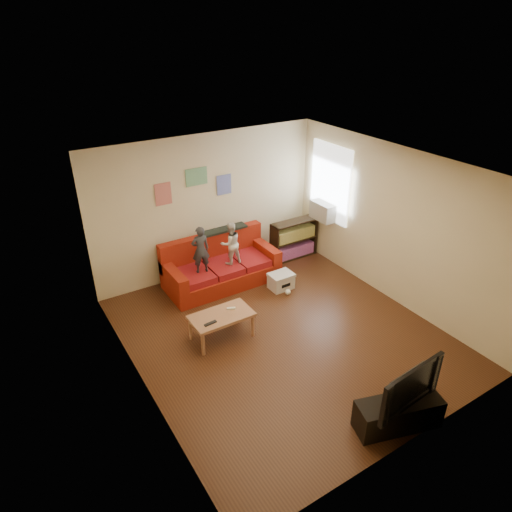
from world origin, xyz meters
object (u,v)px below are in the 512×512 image
tv_stand (398,414)px  sofa (220,267)px  child_b (231,243)px  bookshelf (294,241)px  child_a (201,250)px  file_box (281,281)px  television (404,383)px  coffee_table (222,318)px

tv_stand → sofa: bearing=109.9°
child_b → bookshelf: child_b is taller
child_a → file_box: bearing=164.3°
bookshelf → file_box: bookshelf is taller
file_box → television: bearing=-100.4°
child_b → coffee_table: size_ratio=0.84×
child_a → file_box: (1.29, -0.63, -0.72)m
child_b → tv_stand: 4.09m
coffee_table → television: (1.00, -2.69, 0.32)m
bookshelf → sofa: bearing=-177.2°
child_b → file_box: bearing=140.0°
child_a → television: (0.67, -4.04, -0.18)m
television → file_box: bearing=75.3°
child_b → tv_stand: size_ratio=0.76×
child_b → tv_stand: (0.07, -4.04, -0.65)m
child_b → coffee_table: (-0.93, -1.35, -0.47)m
coffee_table → television: television is taller
bookshelf → tv_stand: bookshelf is taller
coffee_table → file_box: bearing=23.8°
file_box → bookshelf: bearing=43.7°
file_box → television: size_ratio=0.43×
child_b → file_box: 1.17m
sofa → child_b: child_b is taller
coffee_table → bookshelf: bookshelf is taller
coffee_table → file_box: size_ratio=2.18×
child_a → file_box: size_ratio=1.99×
child_b → tv_stand: bearing=93.5°
file_box → coffee_table: bearing=-156.2°
sofa → child_a: (-0.45, -0.17, 0.57)m
tv_stand → television: bearing=0.0°
sofa → bookshelf: size_ratio=2.08×
child_a → bookshelf: (2.23, 0.26, -0.52)m
file_box → television: (-0.63, -3.40, 0.54)m
child_b → television: 4.04m
sofa → tv_stand: 4.21m
sofa → child_a: size_ratio=2.39×
coffee_table → tv_stand: 2.87m
sofa → coffee_table: size_ratio=2.18×
bookshelf → television: television is taller
sofa → child_b: bearing=-49.3°
child_b → bookshelf: 1.72m
sofa → tv_stand: (0.22, -4.21, -0.11)m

